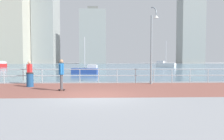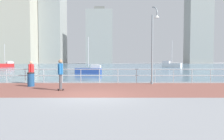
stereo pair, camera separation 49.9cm
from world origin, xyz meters
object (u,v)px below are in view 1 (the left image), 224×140
sailboat_gray (165,65)px  sailboat_white (86,70)px  lamppost (153,41)px  trash_bin (30,80)px  skateboarder (61,72)px  bystander (29,70)px

sailboat_gray → sailboat_white: sailboat_gray is taller
sailboat_white → sailboat_gray: bearing=54.2°
sailboat_gray → lamppost: bearing=-107.6°
trash_bin → sailboat_gray: (19.75, 37.12, 0.15)m
skateboarder → sailboat_white: 15.08m
lamppost → sailboat_white: (-5.89, 11.94, -2.63)m
lamppost → sailboat_gray: (11.42, 35.90, -2.46)m
lamppost → sailboat_gray: sailboat_gray is taller
trash_bin → sailboat_white: size_ratio=0.20×
bystander → sailboat_white: 11.95m
lamppost → bystander: bearing=177.5°
bystander → lamppost: bearing=-2.5°
skateboarder → trash_bin: skateboarder is taller
bystander → sailboat_white: bearing=75.3°
lamppost → sailboat_white: 13.57m
skateboarder → sailboat_white: sailboat_white is taller
lamppost → bystander: 9.17m
bystander → trash_bin: bearing=-69.9°
lamppost → bystander: (-8.92, 0.39, -2.10)m
sailboat_gray → sailboat_white: size_ratio=1.38×
lamppost → sailboat_gray: size_ratio=0.86×
lamppost → sailboat_gray: bearing=72.4°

